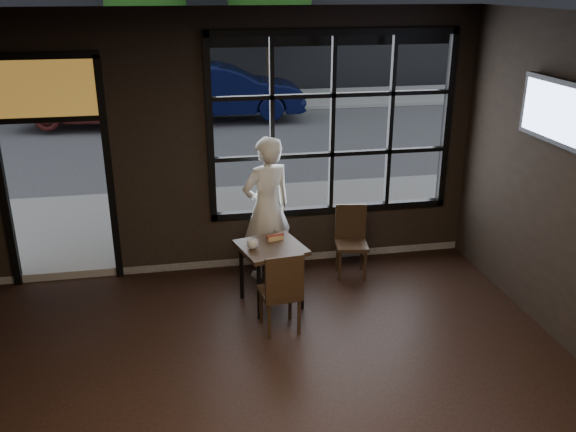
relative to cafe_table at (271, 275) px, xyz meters
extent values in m
cube|color=black|center=(-0.25, -2.44, 2.85)|extent=(6.00, 7.00, 0.02)
cube|color=black|center=(0.95, 1.06, 1.44)|extent=(3.06, 0.12, 2.28)
cube|color=orange|center=(-2.35, 1.06, 1.99)|extent=(1.20, 0.06, 0.70)
cube|color=#545456|center=(-0.25, 21.56, -0.38)|extent=(60.00, 41.00, 0.04)
cube|color=black|center=(0.00, 0.00, 0.00)|extent=(0.81, 0.81, 0.72)
cube|color=black|center=(0.00, -0.56, 0.10)|extent=(0.44, 0.44, 0.92)
cube|color=black|center=(1.09, 0.52, 0.08)|extent=(0.44, 0.44, 0.88)
imported|color=silver|center=(0.07, 0.73, 0.53)|extent=(0.76, 0.63, 1.78)
imported|color=silver|center=(-0.21, -0.03, 0.41)|extent=(0.15, 0.15, 0.10)
cube|color=black|center=(2.68, -0.81, 1.92)|extent=(0.12, 1.06, 0.62)
imported|color=black|center=(0.32, 9.94, 0.43)|extent=(4.25, 1.58, 1.39)
imported|color=maroon|center=(-2.69, 9.74, 0.48)|extent=(4.54, 2.35, 1.48)
cylinder|color=#332114|center=(-1.56, 12.90, 0.72)|extent=(0.20, 0.20, 2.16)
sphere|color=#225215|center=(-1.56, 12.90, 2.48)|extent=(2.35, 2.35, 2.35)
cylinder|color=#332114|center=(2.03, 12.65, 0.78)|extent=(0.21, 0.21, 2.29)
camera|label=1|loc=(-0.96, -6.09, 3.07)|focal=38.00mm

